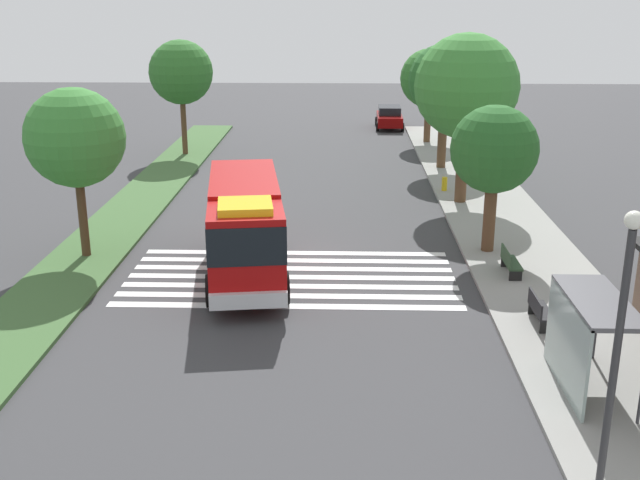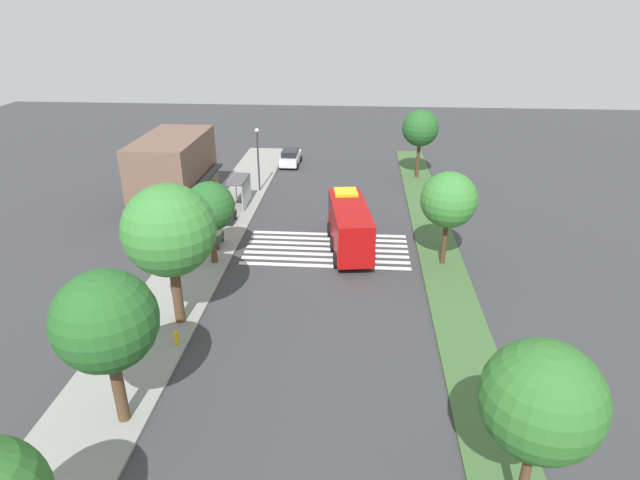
{
  "view_description": "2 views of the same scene",
  "coord_description": "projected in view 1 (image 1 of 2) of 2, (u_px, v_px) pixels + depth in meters",
  "views": [
    {
      "loc": [
        28.01,
        1.8,
        9.86
      ],
      "look_at": [
        1.57,
        1.03,
        1.25
      ],
      "focal_mm": 42.82,
      "sensor_mm": 36.0,
      "label": 1
    },
    {
      "loc": [
        -32.65,
        -2.16,
        16.57
      ],
      "look_at": [
        0.3,
        0.36,
        1.55
      ],
      "focal_mm": 29.6,
      "sensor_mm": 36.0,
      "label": 2
    }
  ],
  "objects": [
    {
      "name": "ground_plane",
      "position": [
        295.0,
        258.0,
        29.73
      ],
      "size": [
        120.0,
        120.0,
        0.0
      ],
      "primitive_type": "plane",
      "color": "#38383A"
    },
    {
      "name": "sidewalk",
      "position": [
        525.0,
        258.0,
        29.46
      ],
      "size": [
        60.0,
        4.64,
        0.14
      ],
      "primitive_type": "cube",
      "color": "gray",
      "rests_on": "ground_plane"
    },
    {
      "name": "median_strip",
      "position": [
        89.0,
        254.0,
        29.93
      ],
      "size": [
        60.0,
        3.0,
        0.14
      ],
      "primitive_type": "cube",
      "color": "#3D6033",
      "rests_on": "ground_plane"
    },
    {
      "name": "crosswalk",
      "position": [
        291.0,
        277.0,
        27.7
      ],
      "size": [
        5.85,
        11.86,
        0.01
      ],
      "color": "silver",
      "rests_on": "ground_plane"
    },
    {
      "name": "fire_truck",
      "position": [
        245.0,
        227.0,
        26.88
      ],
      "size": [
        8.68,
        3.6,
        3.58
      ],
      "rotation": [
        0.0,
        0.0,
        0.14
      ],
      "color": "#A50C0C",
      "rests_on": "ground_plane"
    },
    {
      "name": "parked_car_west",
      "position": [
        389.0,
        117.0,
        57.84
      ],
      "size": [
        4.23,
        2.12,
        1.64
      ],
      "rotation": [
        0.0,
        0.0,
        -0.01
      ],
      "color": "#720505",
      "rests_on": "ground_plane"
    },
    {
      "name": "bus_stop_shelter",
      "position": [
        582.0,
        325.0,
        19.17
      ],
      "size": [
        3.5,
        1.4,
        2.46
      ],
      "color": "#4C4C51",
      "rests_on": "sidewalk"
    },
    {
      "name": "bench_near_shelter",
      "position": [
        540.0,
        310.0,
        23.37
      ],
      "size": [
        1.6,
        0.5,
        0.9
      ],
      "color": "black",
      "rests_on": "sidewalk"
    },
    {
      "name": "bench_west_of_shelter",
      "position": [
        510.0,
        262.0,
        27.54
      ],
      "size": [
        1.6,
        0.5,
        0.9
      ],
      "color": "#2D472D",
      "rests_on": "sidewalk"
    },
    {
      "name": "street_lamp",
      "position": [
        619.0,
        331.0,
        14.71
      ],
      "size": [
        0.36,
        0.36,
        5.91
      ],
      "color": "#2D2D30",
      "rests_on": "sidewalk"
    },
    {
      "name": "sidewalk_tree_far_west",
      "position": [
        429.0,
        79.0,
        50.76
      ],
      "size": [
        3.89,
        3.89,
        6.21
      ],
      "color": "#513823",
      "rests_on": "sidewalk"
    },
    {
      "name": "sidewalk_tree_west",
      "position": [
        445.0,
        81.0,
        42.99
      ],
      "size": [
        4.17,
        4.17,
        7.06
      ],
      "color": "#513823",
      "rests_on": "sidewalk"
    },
    {
      "name": "sidewalk_tree_center",
      "position": [
        467.0,
        87.0,
        35.53
      ],
      "size": [
        4.91,
        4.91,
        8.0
      ],
      "color": "#513823",
      "rests_on": "sidewalk"
    },
    {
      "name": "sidewalk_tree_east",
      "position": [
        494.0,
        150.0,
        28.94
      ],
      "size": [
        3.36,
        3.36,
        5.73
      ],
      "color": "#513823",
      "rests_on": "sidewalk"
    },
    {
      "name": "median_tree_far_west",
      "position": [
        181.0,
        72.0,
        46.65
      ],
      "size": [
        3.91,
        3.91,
        7.02
      ],
      "color": "#513823",
      "rests_on": "median_strip"
    },
    {
      "name": "median_tree_west",
      "position": [
        75.0,
        138.0,
        28.22
      ],
      "size": [
        3.71,
        3.71,
        6.45
      ],
      "color": "#47301E",
      "rests_on": "median_strip"
    },
    {
      "name": "fire_hydrant",
      "position": [
        444.0,
        184.0,
        39.15
      ],
      "size": [
        0.28,
        0.28,
        0.7
      ],
      "primitive_type": "cylinder",
      "color": "gold",
      "rests_on": "sidewalk"
    }
  ]
}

